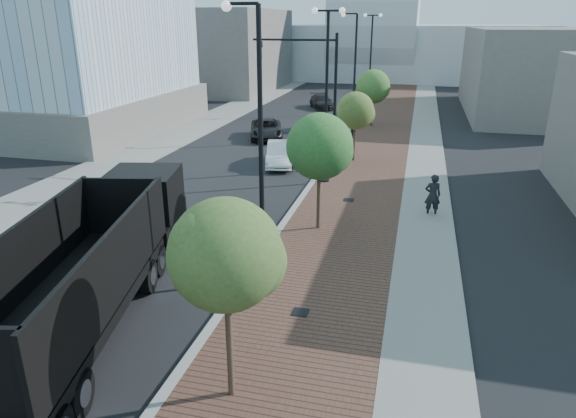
% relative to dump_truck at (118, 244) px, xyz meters
% --- Properties ---
extents(sidewalk, '(7.00, 140.00, 0.12)m').
position_rel_dump_truck_xyz_m(sidewalk, '(7.58, 31.50, -1.46)').
color(sidewalk, '#4C2D23').
rests_on(sidewalk, ground).
extents(concrete_strip, '(2.40, 140.00, 0.13)m').
position_rel_dump_truck_xyz_m(concrete_strip, '(10.28, 31.50, -1.45)').
color(concrete_strip, slate).
rests_on(concrete_strip, ground).
extents(curb, '(0.30, 140.00, 0.14)m').
position_rel_dump_truck_xyz_m(curb, '(4.08, 31.50, -1.45)').
color(curb, gray).
rests_on(curb, ground).
extents(west_sidewalk, '(4.00, 140.00, 0.12)m').
position_rel_dump_truck_xyz_m(west_sidewalk, '(-8.92, 31.50, -1.46)').
color(west_sidewalk, slate).
rests_on(west_sidewalk, ground).
extents(dump_truck, '(5.55, 13.80, 3.60)m').
position_rel_dump_truck_xyz_m(dump_truck, '(0.00, 0.00, 0.00)').
color(dump_truck, black).
rests_on(dump_truck, ground).
extents(white_sedan, '(2.50, 4.71, 1.48)m').
position_rel_dump_truck_xyz_m(white_sedan, '(1.25, 16.63, -0.78)').
color(white_sedan, white).
rests_on(white_sedan, ground).
extents(dark_car_mid, '(3.82, 5.64, 1.43)m').
position_rel_dump_truck_xyz_m(dark_car_mid, '(-1.84, 24.07, -0.80)').
color(dark_car_mid, black).
rests_on(dark_car_mid, ground).
extents(dark_car_far, '(3.61, 5.02, 1.35)m').
position_rel_dump_truck_xyz_m(dark_car_far, '(-0.35, 39.66, -0.84)').
color(dark_car_far, black).
rests_on(dark_car_far, ground).
extents(pedestrian, '(0.81, 0.61, 2.04)m').
position_rel_dump_truck_xyz_m(pedestrian, '(10.49, 9.51, -0.50)').
color(pedestrian, black).
rests_on(pedestrian, ground).
extents(streetlight_1, '(1.44, 0.56, 9.21)m').
position_rel_dump_truck_xyz_m(streetlight_1, '(4.57, 1.50, 2.83)').
color(streetlight_1, black).
rests_on(streetlight_1, ground).
extents(streetlight_2, '(1.72, 0.56, 9.28)m').
position_rel_dump_truck_xyz_m(streetlight_2, '(4.68, 13.50, 3.30)').
color(streetlight_2, black).
rests_on(streetlight_2, ground).
extents(streetlight_3, '(1.44, 0.56, 9.21)m').
position_rel_dump_truck_xyz_m(streetlight_3, '(4.57, 25.50, 2.83)').
color(streetlight_3, black).
rests_on(streetlight_3, ground).
extents(streetlight_4, '(1.72, 0.56, 9.28)m').
position_rel_dump_truck_xyz_m(streetlight_4, '(4.68, 37.50, 3.30)').
color(streetlight_4, black).
rests_on(streetlight_4, ground).
extents(traffic_mast, '(5.09, 0.20, 8.00)m').
position_rel_dump_truck_xyz_m(traffic_mast, '(3.78, 16.50, 3.47)').
color(traffic_mast, black).
rests_on(traffic_mast, ground).
extents(tree_0, '(2.57, 2.56, 5.11)m').
position_rel_dump_truck_xyz_m(tree_0, '(5.73, -4.47, 2.30)').
color(tree_0, '#382619').
rests_on(tree_0, ground).
extents(tree_1, '(2.79, 2.79, 5.14)m').
position_rel_dump_truck_xyz_m(tree_1, '(5.73, 6.53, 2.22)').
color(tree_1, '#382619').
rests_on(tree_1, ground).
extents(tree_2, '(2.40, 2.35, 4.50)m').
position_rel_dump_truck_xyz_m(tree_2, '(5.73, 18.53, 1.79)').
color(tree_2, '#382619').
rests_on(tree_2, ground).
extents(tree_3, '(2.83, 2.83, 4.85)m').
position_rel_dump_truck_xyz_m(tree_3, '(5.73, 30.53, 1.91)').
color(tree_3, '#382619').
rests_on(tree_3, ground).
extents(tower_podium, '(19.00, 19.00, 3.00)m').
position_rel_dump_truck_xyz_m(tower_podium, '(-19.92, 23.50, -0.02)').
color(tower_podium, '#615B57').
rests_on(tower_podium, ground).
extents(convention_center, '(50.00, 30.00, 50.00)m').
position_rel_dump_truck_xyz_m(convention_center, '(2.08, 76.50, 4.49)').
color(convention_center, '#B1B7BC').
rests_on(convention_center, ground).
extents(commercial_block_nw, '(14.00, 20.00, 10.00)m').
position_rel_dump_truck_xyz_m(commercial_block_nw, '(-15.92, 51.50, 3.48)').
color(commercial_block_nw, '#5D5854').
rests_on(commercial_block_nw, ground).
extents(commercial_block_ne, '(12.00, 22.00, 8.00)m').
position_rel_dump_truck_xyz_m(commercial_block_ne, '(20.08, 41.50, 2.48)').
color(commercial_block_ne, '#67615C').
rests_on(commercial_block_ne, ground).
extents(utility_cover_1, '(0.50, 0.50, 0.02)m').
position_rel_dump_truck_xyz_m(utility_cover_1, '(6.48, -0.50, -1.39)').
color(utility_cover_1, black).
rests_on(utility_cover_1, sidewalk).
extents(utility_cover_2, '(0.50, 0.50, 0.02)m').
position_rel_dump_truck_xyz_m(utility_cover_2, '(6.48, 10.50, -1.39)').
color(utility_cover_2, black).
rests_on(utility_cover_2, sidewalk).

